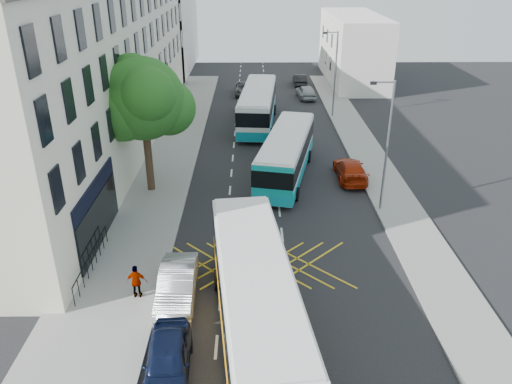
{
  "coord_description": "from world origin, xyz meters",
  "views": [
    {
      "loc": [
        -1.74,
        -15.64,
        14.42
      ],
      "look_at": [
        -1.48,
        10.1,
        2.2
      ],
      "focal_mm": 35.0,
      "sensor_mm": 36.0,
      "label": 1
    }
  ],
  "objects_px": {
    "bus_far": "(258,106)",
    "distant_car_dark": "(300,80)",
    "street_tree": "(143,100)",
    "bus_mid": "(286,155)",
    "bus_near": "(256,299)",
    "distant_car_grey": "(246,89)",
    "parked_car_silver": "(177,285)",
    "pedestrian_far": "(137,282)",
    "distant_car_silver": "(306,92)",
    "red_hatchback": "(350,170)",
    "lamp_far": "(334,70)",
    "parked_car_blue": "(168,360)",
    "lamp_near": "(386,140)"
  },
  "relations": [
    {
      "from": "bus_far",
      "to": "red_hatchback",
      "type": "bearing_deg",
      "value": -58.31
    },
    {
      "from": "red_hatchback",
      "to": "bus_mid",
      "type": "bearing_deg",
      "value": -5.46
    },
    {
      "from": "red_hatchback",
      "to": "pedestrian_far",
      "type": "bearing_deg",
      "value": 48.92
    },
    {
      "from": "street_tree",
      "to": "distant_car_grey",
      "type": "distance_m",
      "value": 27.09
    },
    {
      "from": "street_tree",
      "to": "distant_car_grey",
      "type": "xyz_separation_m",
      "value": [
        6.18,
        25.78,
        -5.58
      ]
    },
    {
      "from": "lamp_near",
      "to": "bus_mid",
      "type": "distance_m",
      "value": 8.2
    },
    {
      "from": "bus_near",
      "to": "distant_car_dark",
      "type": "relative_size",
      "value": 3.07
    },
    {
      "from": "street_tree",
      "to": "lamp_near",
      "type": "relative_size",
      "value": 1.1
    },
    {
      "from": "bus_far",
      "to": "distant_car_dark",
      "type": "xyz_separation_m",
      "value": [
        5.36,
        15.76,
        -1.13
      ]
    },
    {
      "from": "bus_near",
      "to": "distant_car_silver",
      "type": "xyz_separation_m",
      "value": [
        5.97,
        38.45,
        -1.1
      ]
    },
    {
      "from": "bus_far",
      "to": "distant_car_dark",
      "type": "relative_size",
      "value": 3.02
    },
    {
      "from": "lamp_near",
      "to": "bus_mid",
      "type": "xyz_separation_m",
      "value": [
        -5.45,
        5.38,
        -2.94
      ]
    },
    {
      "from": "lamp_far",
      "to": "red_hatchback",
      "type": "distance_m",
      "value": 15.64
    },
    {
      "from": "parked_car_blue",
      "to": "pedestrian_far",
      "type": "xyz_separation_m",
      "value": [
        -2.1,
        4.65,
        0.25
      ]
    },
    {
      "from": "lamp_near",
      "to": "bus_mid",
      "type": "height_order",
      "value": "lamp_near"
    },
    {
      "from": "distant_car_silver",
      "to": "pedestrian_far",
      "type": "height_order",
      "value": "pedestrian_far"
    },
    {
      "from": "lamp_near",
      "to": "distant_car_dark",
      "type": "bearing_deg",
      "value": 93.34
    },
    {
      "from": "distant_car_grey",
      "to": "distant_car_dark",
      "type": "xyz_separation_m",
      "value": [
        6.58,
        4.61,
        -0.03
      ]
    },
    {
      "from": "bus_far",
      "to": "pedestrian_far",
      "type": "distance_m",
      "value": 27.07
    },
    {
      "from": "red_hatchback",
      "to": "distant_car_grey",
      "type": "bearing_deg",
      "value": -71.47
    },
    {
      "from": "parked_car_silver",
      "to": "pedestrian_far",
      "type": "bearing_deg",
      "value": 179.85
    },
    {
      "from": "bus_mid",
      "to": "distant_car_grey",
      "type": "relative_size",
      "value": 2.27
    },
    {
      "from": "parked_car_silver",
      "to": "lamp_far",
      "type": "bearing_deg",
      "value": 67.23
    },
    {
      "from": "bus_near",
      "to": "parked_car_silver",
      "type": "bearing_deg",
      "value": 138.48
    },
    {
      "from": "parked_car_silver",
      "to": "distant_car_grey",
      "type": "xyz_separation_m",
      "value": [
        2.83,
        37.52,
        -0.05
      ]
    },
    {
      "from": "lamp_far",
      "to": "street_tree",
      "type": "bearing_deg",
      "value": -130.81
    },
    {
      "from": "lamp_near",
      "to": "lamp_far",
      "type": "height_order",
      "value": "same"
    },
    {
      "from": "bus_far",
      "to": "lamp_far",
      "type": "bearing_deg",
      "value": 23.2
    },
    {
      "from": "lamp_far",
      "to": "pedestrian_far",
      "type": "height_order",
      "value": "lamp_far"
    },
    {
      "from": "bus_mid",
      "to": "street_tree",
      "type": "bearing_deg",
      "value": -152.79
    },
    {
      "from": "street_tree",
      "to": "bus_mid",
      "type": "bearing_deg",
      "value": 14.62
    },
    {
      "from": "bus_mid",
      "to": "distant_car_grey",
      "type": "distance_m",
      "value": 23.58
    },
    {
      "from": "bus_mid",
      "to": "distant_car_grey",
      "type": "bearing_deg",
      "value": 110.1
    },
    {
      "from": "street_tree",
      "to": "bus_far",
      "type": "bearing_deg",
      "value": 63.16
    },
    {
      "from": "street_tree",
      "to": "bus_mid",
      "type": "height_order",
      "value": "street_tree"
    },
    {
      "from": "lamp_far",
      "to": "bus_far",
      "type": "height_order",
      "value": "lamp_far"
    },
    {
      "from": "bus_near",
      "to": "bus_mid",
      "type": "xyz_separation_m",
      "value": [
        2.33,
        16.66,
        -0.16
      ]
    },
    {
      "from": "street_tree",
      "to": "bus_mid",
      "type": "distance_m",
      "value": 10.62
    },
    {
      "from": "lamp_far",
      "to": "parked_car_blue",
      "type": "xyz_separation_m",
      "value": [
        -11.1,
        -33.47,
        -3.89
      ]
    },
    {
      "from": "bus_near",
      "to": "bus_far",
      "type": "relative_size",
      "value": 1.02
    },
    {
      "from": "distant_car_silver",
      "to": "parked_car_silver",
      "type": "bearing_deg",
      "value": 69.44
    },
    {
      "from": "distant_car_grey",
      "to": "distant_car_silver",
      "type": "bearing_deg",
      "value": -13.46
    },
    {
      "from": "distant_car_silver",
      "to": "distant_car_dark",
      "type": "xyz_separation_m",
      "value": [
        -0.14,
        6.18,
        -0.06
      ]
    },
    {
      "from": "lamp_far",
      "to": "red_hatchback",
      "type": "relative_size",
      "value": 1.66
    },
    {
      "from": "distant_car_silver",
      "to": "distant_car_dark",
      "type": "height_order",
      "value": "distant_car_silver"
    },
    {
      "from": "parked_car_silver",
      "to": "pedestrian_far",
      "type": "distance_m",
      "value": 1.85
    },
    {
      "from": "distant_car_grey",
      "to": "distant_car_dark",
      "type": "distance_m",
      "value": 8.04
    },
    {
      "from": "lamp_near",
      "to": "pedestrian_far",
      "type": "height_order",
      "value": "lamp_near"
    },
    {
      "from": "bus_far",
      "to": "distant_car_dark",
      "type": "height_order",
      "value": "bus_far"
    },
    {
      "from": "lamp_far",
      "to": "parked_car_blue",
      "type": "distance_m",
      "value": 35.47
    }
  ]
}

